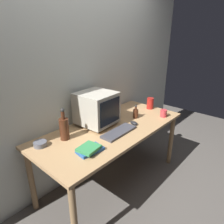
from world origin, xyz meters
The scene contains 12 objects.
ground_plane centered at (0.00, 0.00, 0.00)m, with size 6.00×6.00×0.00m, color #56514C.
back_wall centered at (0.00, 0.45, 1.25)m, with size 4.00×0.08×2.50m, color beige.
desk centered at (0.00, 0.00, 0.66)m, with size 1.77×0.79×0.74m.
crt_monitor centered at (-0.06, 0.18, 0.93)m, with size 0.40×0.41×0.37m.
keyboard centered at (-0.05, -0.14, 0.75)m, with size 0.42×0.15×0.02m, color #3F3F47.
computer_mouse centered at (0.22, -0.14, 0.76)m, with size 0.06×0.10×0.04m, color black.
bottle_tall centered at (-0.50, 0.17, 0.86)m, with size 0.09×0.09×0.32m.
bottle_short centered at (0.38, -0.04, 0.80)m, with size 0.06×0.06×0.16m.
book_stack centered at (-0.49, -0.18, 0.77)m, with size 0.24×0.18×0.06m.
mug centered at (0.64, -0.28, 0.79)m, with size 0.12×0.08×0.09m.
cd_spindle centered at (-0.73, 0.23, 0.76)m, with size 0.12×0.12×0.04m, color #595B66.
metal_canister centered at (0.78, 0.00, 0.82)m, with size 0.09×0.09×0.15m, color #A51E19.
Camera 1 is at (-1.49, -1.32, 1.71)m, focal length 32.35 mm.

